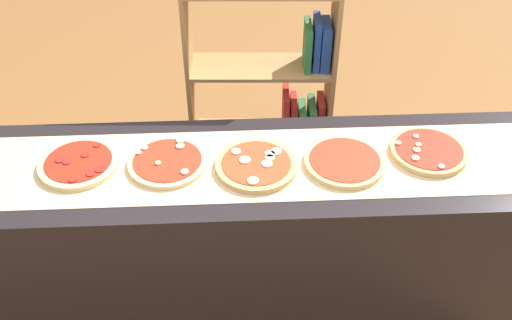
% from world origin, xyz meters
% --- Properties ---
extents(ground_plane, '(12.00, 12.00, 0.00)m').
position_xyz_m(ground_plane, '(0.00, 0.00, 0.00)').
color(ground_plane, brown).
extents(counter, '(2.45, 0.58, 0.96)m').
position_xyz_m(counter, '(0.00, 0.00, 0.48)').
color(counter, black).
rests_on(counter, ground_plane).
extents(parchment_paper, '(2.33, 0.41, 0.00)m').
position_xyz_m(parchment_paper, '(0.00, 0.00, 0.96)').
color(parchment_paper, tan).
rests_on(parchment_paper, counter).
extents(pizza_pepperoni_0, '(0.29, 0.29, 0.03)m').
position_xyz_m(pizza_pepperoni_0, '(-0.65, 0.02, 0.97)').
color(pizza_pepperoni_0, '#E5C17F').
rests_on(pizza_pepperoni_0, parchment_paper).
extents(pizza_mushroom_1, '(0.29, 0.29, 0.03)m').
position_xyz_m(pizza_mushroom_1, '(-0.32, 0.01, 0.97)').
color(pizza_mushroom_1, '#E5C17F').
rests_on(pizza_mushroom_1, parchment_paper).
extents(pizza_mozzarella_2, '(0.30, 0.30, 0.03)m').
position_xyz_m(pizza_mozzarella_2, '(0.00, -0.02, 0.97)').
color(pizza_mozzarella_2, tan).
rests_on(pizza_mozzarella_2, parchment_paper).
extents(pizza_plain_3, '(0.29, 0.29, 0.02)m').
position_xyz_m(pizza_plain_3, '(0.32, -0.02, 0.97)').
color(pizza_plain_3, '#DBB26B').
rests_on(pizza_plain_3, parchment_paper).
extents(pizza_mushroom_4, '(0.28, 0.28, 0.03)m').
position_xyz_m(pizza_mushroom_4, '(0.65, 0.03, 0.97)').
color(pizza_mushroom_4, tan).
rests_on(pizza_mushroom_4, parchment_paper).
extents(bookshelf, '(0.74, 0.30, 1.68)m').
position_xyz_m(bookshelf, '(0.16, 0.89, 0.80)').
color(bookshelf, '#A87A47').
rests_on(bookshelf, ground_plane).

